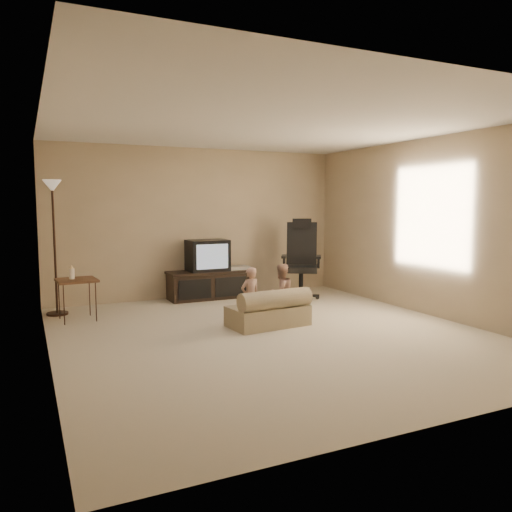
# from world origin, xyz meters

# --- Properties ---
(floor) EXTENTS (5.50, 5.50, 0.00)m
(floor) POSITION_xyz_m (0.00, 0.00, 0.00)
(floor) COLOR beige
(floor) RESTS_ON ground
(room_shell) EXTENTS (5.50, 5.50, 5.50)m
(room_shell) POSITION_xyz_m (0.00, 0.00, 1.52)
(room_shell) COLOR white
(room_shell) RESTS_ON floor
(tv_stand) EXTENTS (1.38, 0.52, 0.98)m
(tv_stand) POSITION_xyz_m (0.07, 2.49, 0.41)
(tv_stand) COLOR black
(tv_stand) RESTS_ON floor
(office_chair) EXTENTS (0.84, 0.85, 1.33)m
(office_chair) POSITION_xyz_m (1.50, 1.88, 0.48)
(office_chair) COLOR black
(office_chair) RESTS_ON floor
(side_table) EXTENTS (0.55, 0.55, 0.76)m
(side_table) POSITION_xyz_m (-2.07, 1.77, 0.54)
(side_table) COLOR brown
(side_table) RESTS_ON floor
(floor_lamp) EXTENTS (0.30, 0.30, 1.91)m
(floor_lamp) POSITION_xyz_m (-2.30, 2.24, 1.39)
(floor_lamp) COLOR #311E15
(floor_lamp) RESTS_ON floor
(child_sofa) EXTENTS (1.06, 0.67, 0.49)m
(child_sofa) POSITION_xyz_m (0.15, 0.34, 0.20)
(child_sofa) COLOR tan
(child_sofa) RESTS_ON floor
(toddler_left) EXTENTS (0.31, 0.25, 0.77)m
(toddler_left) POSITION_xyz_m (-0.07, 0.48, 0.38)
(toddler_left) COLOR tan
(toddler_left) RESTS_ON floor
(toddler_right) EXTENTS (0.42, 0.29, 0.78)m
(toddler_right) POSITION_xyz_m (0.40, 0.52, 0.39)
(toddler_right) COLOR tan
(toddler_right) RESTS_ON floor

